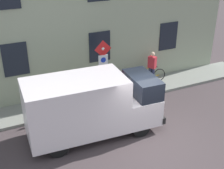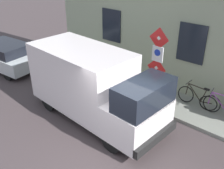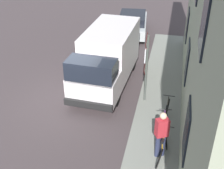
{
  "view_description": "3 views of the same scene",
  "coord_description": "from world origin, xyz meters",
  "px_view_note": "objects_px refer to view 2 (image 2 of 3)",
  "views": [
    {
      "loc": [
        -8.45,
        5.47,
        7.26
      ],
      "look_at": [
        2.31,
        0.41,
        1.4
      ],
      "focal_mm": 48.77,
      "sensor_mm": 36.0,
      "label": 1
    },
    {
      "loc": [
        -4.45,
        -3.85,
        5.5
      ],
      "look_at": [
        1.81,
        1.56,
        1.17
      ],
      "focal_mm": 41.33,
      "sensor_mm": 36.0,
      "label": 2
    },
    {
      "loc": [
        4.03,
        -10.18,
        7.23
      ],
      "look_at": [
        1.77,
        0.05,
        0.99
      ],
      "focal_mm": 47.93,
      "sensor_mm": 36.0,
      "label": 3
    }
  ],
  "objects_px": {
    "parked_hatchback": "(5,55)",
    "bicycle_purple": "(223,107)",
    "delivery_van": "(93,84)",
    "bicycle_black": "(198,98)",
    "sign_post_stacked": "(157,60)"
  },
  "relations": [
    {
      "from": "sign_post_stacked",
      "to": "parked_hatchback",
      "type": "height_order",
      "value": "sign_post_stacked"
    },
    {
      "from": "bicycle_purple",
      "to": "bicycle_black",
      "type": "bearing_deg",
      "value": -7.97
    },
    {
      "from": "parked_hatchback",
      "to": "sign_post_stacked",
      "type": "bearing_deg",
      "value": -173.01
    },
    {
      "from": "bicycle_purple",
      "to": "bicycle_black",
      "type": "distance_m",
      "value": 0.94
    },
    {
      "from": "bicycle_black",
      "to": "delivery_van",
      "type": "bearing_deg",
      "value": 49.19
    },
    {
      "from": "delivery_van",
      "to": "bicycle_purple",
      "type": "height_order",
      "value": "delivery_van"
    },
    {
      "from": "bicycle_purple",
      "to": "bicycle_black",
      "type": "relative_size",
      "value": 1.0
    },
    {
      "from": "delivery_van",
      "to": "bicycle_black",
      "type": "relative_size",
      "value": 3.17
    },
    {
      "from": "sign_post_stacked",
      "to": "delivery_van",
      "type": "height_order",
      "value": "sign_post_stacked"
    },
    {
      "from": "parked_hatchback",
      "to": "bicycle_purple",
      "type": "bearing_deg",
      "value": -170.18
    },
    {
      "from": "parked_hatchback",
      "to": "bicycle_purple",
      "type": "relative_size",
      "value": 2.42
    },
    {
      "from": "parked_hatchback",
      "to": "bicycle_purple",
      "type": "height_order",
      "value": "parked_hatchback"
    },
    {
      "from": "parked_hatchback",
      "to": "bicycle_black",
      "type": "bearing_deg",
      "value": -168.69
    },
    {
      "from": "parked_hatchback",
      "to": "bicycle_black",
      "type": "height_order",
      "value": "parked_hatchback"
    },
    {
      "from": "delivery_van",
      "to": "parked_hatchback",
      "type": "xyz_separation_m",
      "value": [
        0.15,
        6.51,
        -0.6
      ]
    }
  ]
}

